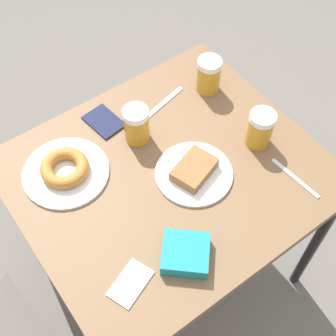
# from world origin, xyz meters

# --- Properties ---
(ground_plane) EXTENTS (8.00, 8.00, 0.00)m
(ground_plane) POSITION_xyz_m (0.00, 0.00, 0.00)
(ground_plane) COLOR #666059
(table) EXTENTS (0.78, 0.89, 0.74)m
(table) POSITION_xyz_m (0.00, 0.00, 0.67)
(table) COLOR brown
(table) RESTS_ON ground_plane
(plate_with_cake) EXTENTS (0.23, 0.23, 0.04)m
(plate_with_cake) POSITION_xyz_m (-0.05, -0.06, 0.76)
(plate_with_cake) COLOR white
(plate_with_cake) RESTS_ON table
(plate_with_donut) EXTENTS (0.26, 0.26, 0.05)m
(plate_with_donut) POSITION_xyz_m (0.17, 0.25, 0.76)
(plate_with_donut) COLOR white
(plate_with_donut) RESTS_ON table
(beer_mug_left) EXTENTS (0.08, 0.08, 0.12)m
(beer_mug_left) POSITION_xyz_m (0.16, -0.00, 0.81)
(beer_mug_left) COLOR #C68C23
(beer_mug_left) RESTS_ON table
(beer_mug_center) EXTENTS (0.08, 0.08, 0.12)m
(beer_mug_center) POSITION_xyz_m (-0.07, -0.29, 0.81)
(beer_mug_center) COLOR #C68C23
(beer_mug_center) RESTS_ON table
(beer_mug_right) EXTENTS (0.08, 0.08, 0.12)m
(beer_mug_right) POSITION_xyz_m (0.20, -0.31, 0.81)
(beer_mug_right) COLOR #C68C23
(beer_mug_right) RESTS_ON table
(napkin_folded) EXTENTS (0.11, 0.14, 0.00)m
(napkin_folded) POSITION_xyz_m (-0.22, 0.28, 0.75)
(napkin_folded) COLOR white
(napkin_folded) RESTS_ON table
(fork) EXTENTS (0.18, 0.03, 0.00)m
(fork) POSITION_xyz_m (-0.24, -0.29, 0.74)
(fork) COLOR silver
(fork) RESTS_ON table
(knife) EXTENTS (0.06, 0.20, 0.00)m
(knife) POSITION_xyz_m (0.23, -0.14, 0.74)
(knife) COLOR silver
(knife) RESTS_ON table
(passport_near_edge) EXTENTS (0.14, 0.10, 0.01)m
(passport_near_edge) POSITION_xyz_m (0.28, 0.05, 0.75)
(passport_near_edge) COLOR #141938
(passport_near_edge) RESTS_ON table
(blue_pouch) EXTENTS (0.17, 0.17, 0.04)m
(blue_pouch) POSITION_xyz_m (-0.25, 0.12, 0.76)
(blue_pouch) COLOR teal
(blue_pouch) RESTS_ON table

